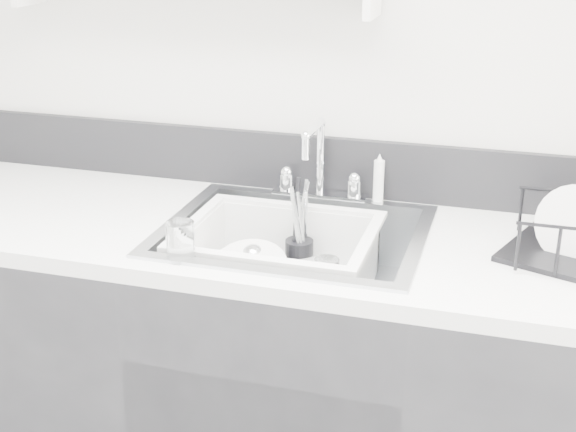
% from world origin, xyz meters
% --- Properties ---
extents(counter_run, '(3.20, 0.62, 0.92)m').
position_xyz_m(counter_run, '(0.00, 1.19, 0.46)').
color(counter_run, '#232326').
rests_on(counter_run, ground).
extents(backsplash, '(3.20, 0.02, 0.16)m').
position_xyz_m(backsplash, '(0.00, 1.49, 1.00)').
color(backsplash, black).
rests_on(backsplash, counter_run).
extents(sink, '(0.64, 0.52, 0.20)m').
position_xyz_m(sink, '(0.00, 1.19, 0.83)').
color(sink, silver).
rests_on(sink, counter_run).
extents(faucet, '(0.26, 0.18, 0.23)m').
position_xyz_m(faucet, '(0.00, 1.44, 0.98)').
color(faucet, silver).
rests_on(faucet, counter_run).
extents(side_sprayer, '(0.03, 0.03, 0.14)m').
position_xyz_m(side_sprayer, '(0.16, 1.44, 0.99)').
color(side_sprayer, silver).
rests_on(side_sprayer, counter_run).
extents(wash_tub, '(0.52, 0.44, 0.18)m').
position_xyz_m(wash_tub, '(-0.03, 1.17, 0.84)').
color(wash_tub, silver).
rests_on(wash_tub, sink).
extents(plate_stack, '(0.24, 0.23, 0.09)m').
position_xyz_m(plate_stack, '(-0.10, 1.16, 0.79)').
color(plate_stack, white).
rests_on(plate_stack, wash_tub).
extents(utensil_cup, '(0.07, 0.07, 0.25)m').
position_xyz_m(utensil_cup, '(-0.01, 1.28, 0.82)').
color(utensil_cup, black).
rests_on(utensil_cup, wash_tub).
extents(ladle, '(0.28, 0.19, 0.08)m').
position_xyz_m(ladle, '(-0.06, 1.20, 0.80)').
color(ladle, silver).
rests_on(ladle, wash_tub).
extents(tumbler_in_tub, '(0.08, 0.08, 0.09)m').
position_xyz_m(tumbler_in_tub, '(0.08, 1.19, 0.81)').
color(tumbler_in_tub, white).
rests_on(tumbler_in_tub, wash_tub).
extents(tumbler_counter, '(0.08, 0.08, 0.09)m').
position_xyz_m(tumbler_counter, '(-0.20, 0.96, 0.97)').
color(tumbler_counter, white).
rests_on(tumbler_counter, counter_run).
extents(bowl_small, '(0.12, 0.12, 0.03)m').
position_xyz_m(bowl_small, '(0.08, 1.13, 0.78)').
color(bowl_small, white).
rests_on(bowl_small, wash_tub).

